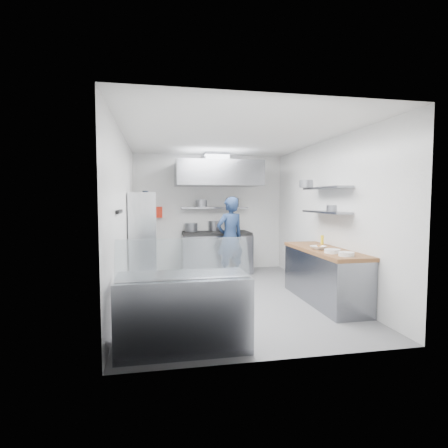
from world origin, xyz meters
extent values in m
plane|color=slate|center=(0.00, 0.00, 0.00)|extent=(5.00, 5.00, 0.00)
plane|color=silver|center=(0.00, 0.00, 2.80)|extent=(5.00, 5.00, 0.00)
cube|color=white|center=(0.00, 2.50, 1.40)|extent=(3.60, 2.80, 0.02)
cube|color=white|center=(0.00, -2.50, 1.40)|extent=(3.60, 2.80, 0.02)
cube|color=white|center=(-1.80, 0.00, 1.40)|extent=(2.80, 5.00, 0.02)
cube|color=white|center=(1.80, 0.00, 1.40)|extent=(2.80, 5.00, 0.02)
cube|color=gray|center=(0.10, 2.10, 0.45)|extent=(1.60, 0.80, 0.90)
cube|color=black|center=(0.10, 2.10, 0.93)|extent=(1.57, 0.78, 0.06)
cylinder|color=slate|center=(-0.47, 2.32, 1.06)|extent=(0.30, 0.30, 0.20)
cylinder|color=slate|center=(0.12, 2.44, 1.08)|extent=(0.31, 0.31, 0.24)
cylinder|color=slate|center=(0.51, 2.16, 1.04)|extent=(0.23, 0.23, 0.16)
cube|color=gray|center=(0.10, 2.34, 1.52)|extent=(1.60, 0.30, 0.04)
cylinder|color=slate|center=(-0.23, 2.26, 1.63)|extent=(0.27, 0.27, 0.18)
cylinder|color=slate|center=(0.58, 2.49, 1.65)|extent=(0.31, 0.31, 0.22)
cube|color=gray|center=(0.10, 1.93, 2.30)|extent=(1.90, 1.15, 0.55)
cube|color=slate|center=(0.10, 2.15, 2.68)|extent=(0.55, 0.55, 0.24)
cube|color=red|center=(-1.25, 2.44, 1.42)|extent=(0.22, 0.10, 0.26)
imported|color=#172746|center=(0.28, 1.39, 0.89)|extent=(0.76, 0.63, 1.78)
cube|color=silver|center=(-1.53, 0.97, 0.93)|extent=(0.50, 0.90, 1.85)
cube|color=white|center=(-1.53, 0.89, 0.80)|extent=(0.15, 0.18, 0.16)
cube|color=yellow|center=(-1.53, 1.45, 1.30)|extent=(0.13, 0.17, 0.15)
cylinder|color=black|center=(-1.48, 1.07, 1.80)|extent=(0.12, 0.12, 0.18)
cube|color=black|center=(-1.78, -0.90, 1.55)|extent=(0.04, 0.55, 0.05)
cube|color=gray|center=(1.48, -0.60, 0.42)|extent=(0.62, 2.00, 0.84)
cube|color=brown|center=(1.48, -0.60, 0.87)|extent=(0.65, 2.04, 0.06)
cylinder|color=white|center=(1.43, -1.37, 0.93)|extent=(0.22, 0.22, 0.06)
cylinder|color=white|center=(1.37, -1.06, 0.93)|extent=(0.24, 0.24, 0.06)
cylinder|color=#BF7135|center=(1.44, -0.52, 0.93)|extent=(0.15, 0.15, 0.06)
cylinder|color=yellow|center=(1.64, -0.18, 0.99)|extent=(0.06, 0.06, 0.18)
imported|color=white|center=(1.34, -0.65, 0.93)|extent=(0.31, 0.31, 0.06)
cube|color=gray|center=(1.64, -0.30, 1.50)|extent=(0.30, 1.30, 0.04)
cube|color=gray|center=(1.64, -0.30, 1.92)|extent=(0.30, 1.30, 0.04)
cylinder|color=slate|center=(1.79, -0.28, 1.57)|extent=(0.23, 0.23, 0.10)
cylinder|color=slate|center=(1.47, 0.16, 2.01)|extent=(0.25, 0.25, 0.14)
cube|color=gray|center=(-0.97, -2.00, 0.42)|extent=(1.50, 0.70, 0.85)
cube|color=silver|center=(-0.97, -2.12, 1.07)|extent=(1.47, 0.19, 0.42)
camera|label=1|loc=(-1.25, -5.96, 1.72)|focal=28.00mm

